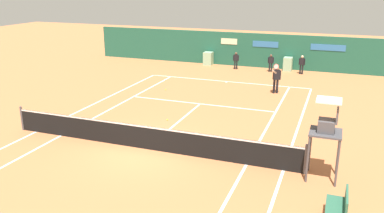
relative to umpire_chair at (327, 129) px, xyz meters
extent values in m
plane|color=#C67042|center=(-6.56, 0.12, -1.76)|extent=(80.00, 80.00, 0.00)
cube|color=white|center=(-6.56, 11.82, -1.75)|extent=(10.60, 0.10, 0.01)
cube|color=white|center=(-11.86, 0.12, -1.75)|extent=(0.10, 23.40, 0.01)
cube|color=white|center=(-10.56, 0.12, -1.75)|extent=(0.10, 23.40, 0.01)
cube|color=white|center=(-2.56, 0.12, -1.75)|extent=(0.10, 23.40, 0.01)
cube|color=white|center=(-1.26, 0.12, -1.75)|extent=(0.10, 23.40, 0.01)
cube|color=white|center=(-6.56, 6.52, -1.75)|extent=(8.00, 0.10, 0.01)
cube|color=white|center=(-6.56, 3.32, -1.75)|extent=(0.10, 6.40, 0.01)
cube|color=white|center=(-6.56, 11.67, -1.75)|extent=(0.10, 0.24, 0.01)
cylinder|color=#4C4C51|center=(-12.56, 0.12, -1.22)|extent=(0.10, 0.10, 1.07)
cylinder|color=#4C4C51|center=(-0.56, 0.12, -1.22)|extent=(0.10, 0.10, 1.07)
cube|color=black|center=(-6.56, 0.12, -1.28)|extent=(12.00, 0.03, 0.95)
cube|color=white|center=(-6.56, 0.12, -0.84)|extent=(12.00, 0.04, 0.06)
cube|color=#1E5642|center=(-6.56, 17.12, -0.48)|extent=(25.00, 0.24, 2.54)
cube|color=beige|center=(-7.91, 16.98, 0.10)|extent=(1.26, 0.02, 0.44)
cube|color=#2D6BA8|center=(-0.68, 16.98, 0.03)|extent=(2.37, 0.02, 0.44)
cube|color=#2D6BA8|center=(-5.11, 16.98, 0.03)|extent=(1.90, 0.02, 0.44)
cube|color=#8CB793|center=(-9.42, 16.57, -1.25)|extent=(0.66, 0.70, 1.01)
cube|color=#8CB793|center=(-3.33, 16.57, -1.26)|extent=(0.61, 0.70, 0.98)
cylinder|color=#47474C|center=(-0.46, -0.45, -0.96)|extent=(0.07, 0.07, 1.59)
cylinder|color=#47474C|center=(-0.46, 0.45, -0.96)|extent=(0.07, 0.07, 1.59)
cylinder|color=#47474C|center=(0.44, -0.45, -0.96)|extent=(0.07, 0.07, 1.59)
cylinder|color=#47474C|center=(0.44, 0.45, -0.96)|extent=(0.07, 0.07, 1.59)
cylinder|color=#47474C|center=(-0.46, 0.00, -1.28)|extent=(0.04, 0.81, 0.04)
cylinder|color=#47474C|center=(-0.46, 0.00, -0.80)|extent=(0.04, 0.81, 0.04)
cube|color=#47474C|center=(-0.01, 0.00, -0.14)|extent=(1.00, 1.00, 0.06)
cube|color=#4C4C51|center=(-0.01, 0.00, 0.09)|extent=(0.52, 0.56, 0.40)
cube|color=#4C4C51|center=(0.28, 0.00, 0.47)|extent=(0.06, 0.56, 0.45)
cube|color=white|center=(-0.01, 0.00, 0.94)|extent=(0.76, 0.80, 0.04)
cylinder|color=#38383D|center=(0.46, -1.96, -1.57)|extent=(0.06, 0.06, 0.38)
cube|color=#2D664C|center=(0.46, -2.44, -1.34)|extent=(0.48, 1.13, 0.08)
cube|color=#2D664C|center=(0.73, -2.44, -1.09)|extent=(0.06, 1.13, 0.42)
cylinder|color=black|center=(-3.07, 10.12, -1.34)|extent=(0.13, 0.13, 0.82)
cylinder|color=black|center=(-3.24, 10.03, -1.34)|extent=(0.13, 0.13, 0.82)
cube|color=black|center=(-3.16, 10.08, -0.65)|extent=(0.42, 0.35, 0.57)
sphere|color=tan|center=(-3.16, 10.08, -0.25)|extent=(0.23, 0.23, 0.23)
cylinder|color=white|center=(-3.16, 10.08, -0.16)|extent=(0.21, 0.21, 0.06)
cylinder|color=black|center=(-2.95, 10.18, -0.69)|extent=(0.09, 0.09, 0.55)
cylinder|color=tan|center=(-3.23, 9.73, -0.41)|extent=(0.33, 0.53, 0.09)
cylinder|color=black|center=(-3.11, 9.48, -0.30)|extent=(0.03, 0.03, 0.22)
torus|color=#DB3838|center=(-3.11, 9.48, -0.05)|extent=(0.28, 0.16, 0.30)
cylinder|color=silver|center=(-3.11, 9.48, -0.05)|extent=(0.23, 0.12, 0.26)
cylinder|color=black|center=(-2.20, 15.75, -1.42)|extent=(0.11, 0.11, 0.67)
cylinder|color=black|center=(-2.35, 15.77, -1.42)|extent=(0.11, 0.11, 0.67)
cube|color=black|center=(-2.27, 15.76, -0.84)|extent=(0.33, 0.21, 0.47)
sphere|color=beige|center=(-2.27, 15.76, -0.52)|extent=(0.19, 0.19, 0.19)
cylinder|color=black|center=(-2.09, 15.73, -0.88)|extent=(0.07, 0.07, 0.46)
cylinder|color=black|center=(-2.46, 15.79, -0.88)|extent=(0.07, 0.07, 0.46)
cylinder|color=black|center=(-4.37, 15.77, -1.43)|extent=(0.10, 0.10, 0.64)
cylinder|color=black|center=(-4.51, 15.75, -1.43)|extent=(0.10, 0.10, 0.64)
cube|color=black|center=(-4.44, 15.76, -0.89)|extent=(0.32, 0.21, 0.45)
sphere|color=brown|center=(-4.44, 15.76, -0.57)|extent=(0.18, 0.18, 0.18)
cylinder|color=black|center=(-4.27, 15.80, -0.92)|extent=(0.07, 0.07, 0.43)
cylinder|color=black|center=(-4.62, 15.73, -0.92)|extent=(0.07, 0.07, 0.43)
cylinder|color=black|center=(-6.94, 15.77, -1.43)|extent=(0.10, 0.10, 0.64)
cylinder|color=black|center=(-7.08, 15.75, -1.43)|extent=(0.10, 0.10, 0.64)
cube|color=black|center=(-7.01, 15.76, -0.88)|extent=(0.31, 0.21, 0.45)
sphere|color=brown|center=(-7.01, 15.76, -0.57)|extent=(0.18, 0.18, 0.18)
cylinder|color=black|center=(-6.83, 15.79, -0.92)|extent=(0.07, 0.07, 0.44)
cylinder|color=black|center=(-7.19, 15.73, -0.92)|extent=(0.07, 0.07, 0.44)
sphere|color=#CCE033|center=(-7.13, 3.47, -1.72)|extent=(0.07, 0.07, 0.07)
sphere|color=#CCE033|center=(-9.43, 8.45, -1.72)|extent=(0.07, 0.07, 0.07)
camera|label=1|loc=(0.15, -12.66, 4.48)|focal=37.30mm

